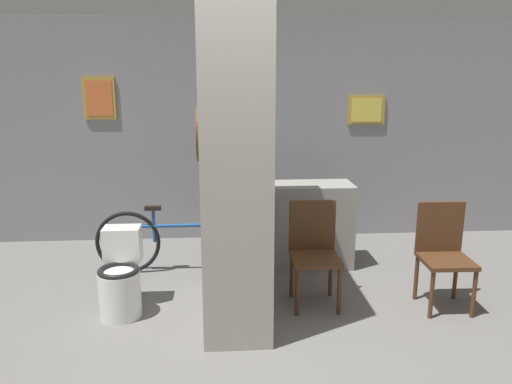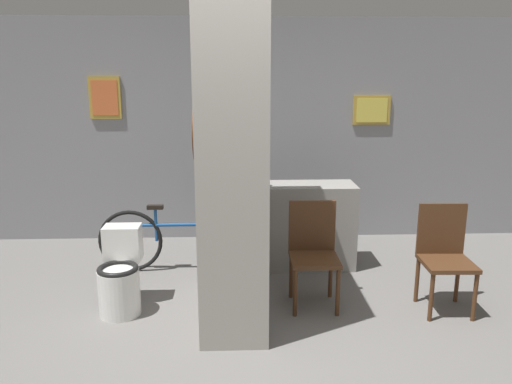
{
  "view_description": "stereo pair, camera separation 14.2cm",
  "coord_description": "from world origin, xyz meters",
  "px_view_note": "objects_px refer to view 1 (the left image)",
  "views": [
    {
      "loc": [
        -0.24,
        -3.28,
        2.0
      ],
      "look_at": [
        0.07,
        1.02,
        0.95
      ],
      "focal_mm": 35.0,
      "sensor_mm": 36.0,
      "label": 1
    },
    {
      "loc": [
        -0.1,
        -3.29,
        2.0
      ],
      "look_at": [
        0.07,
        1.02,
        0.95
      ],
      "focal_mm": 35.0,
      "sensor_mm": 36.0,
      "label": 2
    }
  ],
  "objects_px": {
    "toilet": "(121,279)",
    "bicycle": "(181,240)",
    "chair_near_pillar": "(314,249)",
    "bottle_tall": "(261,177)",
    "chair_by_doorway": "(443,251)"
  },
  "relations": [
    {
      "from": "toilet",
      "to": "bicycle",
      "type": "bearing_deg",
      "value": 62.97
    },
    {
      "from": "chair_near_pillar",
      "to": "bottle_tall",
      "type": "xyz_separation_m",
      "value": [
        -0.4,
        0.79,
        0.47
      ]
    },
    {
      "from": "toilet",
      "to": "bottle_tall",
      "type": "height_order",
      "value": "bottle_tall"
    },
    {
      "from": "bicycle",
      "to": "toilet",
      "type": "bearing_deg",
      "value": -117.03
    },
    {
      "from": "chair_by_doorway",
      "to": "bicycle",
      "type": "relative_size",
      "value": 0.53
    },
    {
      "from": "toilet",
      "to": "bicycle",
      "type": "relative_size",
      "value": 0.41
    },
    {
      "from": "bottle_tall",
      "to": "chair_by_doorway",
      "type": "bearing_deg",
      "value": -31.7
    },
    {
      "from": "bicycle",
      "to": "chair_near_pillar",
      "type": "bearing_deg",
      "value": -32.71
    },
    {
      "from": "toilet",
      "to": "chair_near_pillar",
      "type": "relative_size",
      "value": 0.78
    },
    {
      "from": "chair_near_pillar",
      "to": "bottle_tall",
      "type": "bearing_deg",
      "value": 117.27
    },
    {
      "from": "chair_by_doorway",
      "to": "bottle_tall",
      "type": "bearing_deg",
      "value": 150.0
    },
    {
      "from": "chair_by_doorway",
      "to": "bottle_tall",
      "type": "relative_size",
      "value": 3.54
    },
    {
      "from": "toilet",
      "to": "bottle_tall",
      "type": "relative_size",
      "value": 2.77
    },
    {
      "from": "bicycle",
      "to": "bottle_tall",
      "type": "relative_size",
      "value": 6.71
    },
    {
      "from": "chair_near_pillar",
      "to": "bicycle",
      "type": "distance_m",
      "value": 1.44
    }
  ]
}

